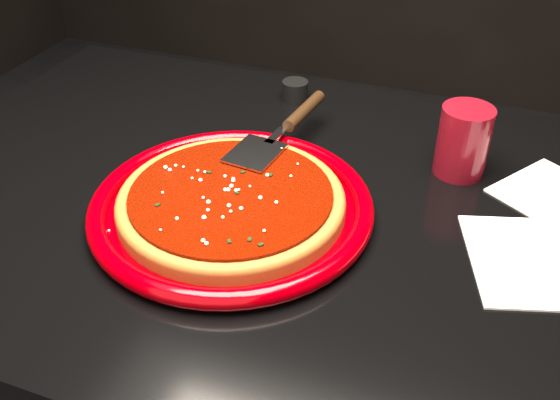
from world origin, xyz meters
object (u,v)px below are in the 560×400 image
object	(u,v)px
cup	(463,141)
ramekin	(295,91)
table	(282,370)
pizza_server	(283,129)
plate	(232,206)

from	to	relation	value
cup	ramekin	world-z (taller)	cup
table	ramekin	distance (m)	0.51
pizza_server	ramekin	distance (m)	0.20
plate	pizza_server	xyz separation A→B (m)	(0.01, 0.17, 0.03)
cup	ramekin	distance (m)	0.35
plate	ramekin	bearing A→B (deg)	95.53
plate	cup	size ratio (longest dim) A/B	3.65
plate	ramekin	world-z (taller)	ramekin
table	cup	world-z (taller)	cup
ramekin	table	bearing A→B (deg)	-73.70
table	plate	xyz separation A→B (m)	(-0.05, -0.06, 0.39)
cup	ramekin	size ratio (longest dim) A/B	2.25
table	cup	xyz separation A→B (m)	(0.22, 0.16, 0.43)
table	plate	bearing A→B (deg)	-132.67
table	cup	size ratio (longest dim) A/B	11.18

